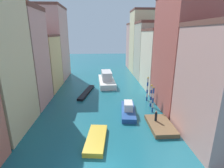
{
  "coord_description": "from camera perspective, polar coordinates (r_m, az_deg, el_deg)",
  "views": [
    {
      "loc": [
        0.05,
        -13.17,
        12.92
      ],
      "look_at": [
        2.48,
        25.19,
        1.5
      ],
      "focal_mm": 27.39,
      "sensor_mm": 36.0,
      "label": 1
    }
  ],
  "objects": [
    {
      "name": "mooring_pole_1",
      "position": [
        31.78,
        12.92,
        -3.7
      ],
      "size": [
        0.38,
        0.38,
        4.19
      ],
      "color": "#1E479E",
      "rests_on": "ground"
    },
    {
      "name": "motorboat_1",
      "position": [
        29.13,
        5.42,
        -8.5
      ],
      "size": [
        3.01,
        7.5,
        1.95
      ],
      "color": "#234C93",
      "rests_on": "ground"
    },
    {
      "name": "building_right_2",
      "position": [
        41.94,
        15.68,
        7.83
      ],
      "size": [
        7.2,
        10.42,
        13.99
      ],
      "color": "beige",
      "rests_on": "ground"
    },
    {
      "name": "mooring_pole_0",
      "position": [
        29.47,
        13.53,
        -5.04
      ],
      "size": [
        0.28,
        0.28,
        4.54
      ],
      "color": "#1E479E",
      "rests_on": "ground"
    },
    {
      "name": "mooring_pole_2",
      "position": [
        34.32,
        11.72,
        -1.54
      ],
      "size": [
        0.32,
        0.32,
        4.83
      ],
      "color": "#1E479E",
      "rests_on": "ground"
    },
    {
      "name": "vaporetto_white",
      "position": [
        44.96,
        -1.81,
        1.5
      ],
      "size": [
        4.38,
        11.26,
        3.46
      ],
      "color": "white",
      "rests_on": "ground"
    },
    {
      "name": "building_right_4",
      "position": [
        60.06,
        9.88,
        13.67
      ],
      "size": [
        7.2,
        9.21,
        20.28
      ],
      "color": "beige",
      "rests_on": "ground"
    },
    {
      "name": "building_left_3",
      "position": [
        43.31,
        -22.36,
        6.6
      ],
      "size": [
        7.2,
        9.9,
        12.71
      ],
      "color": "#DBB77A",
      "rests_on": "ground"
    },
    {
      "name": "gondola_black",
      "position": [
        38.85,
        -8.49,
        -2.71
      ],
      "size": [
        3.13,
        9.85,
        0.47
      ],
      "color": "black",
      "rests_on": "ground"
    },
    {
      "name": "building_right_3",
      "position": [
        51.26,
        12.15,
        10.79
      ],
      "size": [
        7.2,
        9.13,
        16.18
      ],
      "color": "#BCB299",
      "rests_on": "ground"
    },
    {
      "name": "ground_plane",
      "position": [
        39.83,
        -3.5,
        -2.42
      ],
      "size": [
        154.0,
        154.0,
        0.0
      ],
      "primitive_type": "plane",
      "color": "#196070"
    },
    {
      "name": "building_right_5",
      "position": [
        68.33,
        8.18,
        12.5
      ],
      "size": [
        7.2,
        7.48,
        16.57
      ],
      "color": "tan",
      "rests_on": "ground"
    },
    {
      "name": "building_right_0",
      "position": [
        23.21,
        32.83,
        -0.59
      ],
      "size": [
        7.2,
        9.86,
        14.25
      ],
      "color": "tan",
      "rests_on": "ground"
    },
    {
      "name": "building_left_2",
      "position": [
        34.23,
        -27.69,
        7.66
      ],
      "size": [
        7.2,
        8.21,
        17.44
      ],
      "color": "tan",
      "rests_on": "ground"
    },
    {
      "name": "waterfront_dock",
      "position": [
        26.08,
        15.84,
        -13.11
      ],
      "size": [
        3.23,
        5.76,
        0.59
      ],
      "color": "brown",
      "rests_on": "ground"
    },
    {
      "name": "person_on_dock",
      "position": [
        26.12,
        14.46,
        -10.36
      ],
      "size": [
        0.36,
        0.36,
        1.6
      ],
      "color": "black",
      "rests_on": "waterfront_dock"
    },
    {
      "name": "building_left_4",
      "position": [
        53.34,
        -19.13,
        12.67
      ],
      "size": [
        7.2,
        11.77,
        20.23
      ],
      "color": "tan",
      "rests_on": "ground"
    },
    {
      "name": "building_right_1",
      "position": [
        31.66,
        22.42,
        9.32
      ],
      "size": [
        7.2,
        11.01,
        19.2
      ],
      "color": "#B25147",
      "rests_on": "ground"
    },
    {
      "name": "motorboat_0",
      "position": [
        22.33,
        -5.3,
        -17.93
      ],
      "size": [
        2.93,
        6.23,
        0.61
      ],
      "color": "gold",
      "rests_on": "ground"
    }
  ]
}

